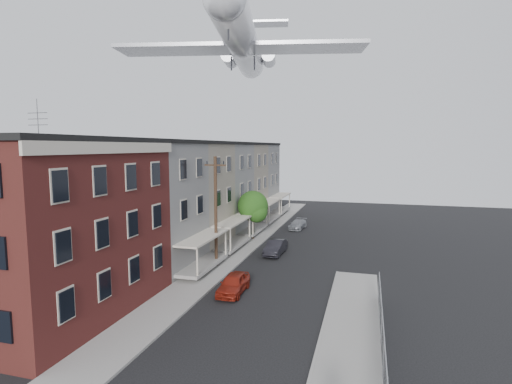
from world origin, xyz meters
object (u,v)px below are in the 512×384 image
car_mid (275,247)px  car_far (298,224)px  airplane (242,43)px  street_tree (254,207)px  utility_pole (216,210)px  car_near (233,284)px

car_mid → car_far: size_ratio=1.05×
car_mid → airplane: airplane is taller
street_tree → airplane: airplane is taller
street_tree → car_mid: (3.47, -4.95, -2.80)m
car_mid → airplane: size_ratio=0.15×
utility_pole → car_near: 7.35m
utility_pole → car_near: size_ratio=2.35×
street_tree → car_near: street_tree is taller
car_far → airplane: size_ratio=0.14×
car_near → car_far: car_near is taller
car_far → utility_pole: bearing=-96.6°
utility_pole → car_mid: (3.80, 4.97, -4.02)m
airplane → street_tree: bearing=61.1°
street_tree → car_near: 15.66m
street_tree → car_mid: size_ratio=1.31×
car_near → car_mid: (0.52, 10.18, 0.00)m
airplane → car_near: bearing=-74.9°
utility_pole → street_tree: 10.00m
street_tree → car_mid: 6.66m
utility_pole → airplane: 17.36m
car_near → car_far: (0.52, 21.96, -0.11)m
street_tree → car_mid: bearing=-55.0°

